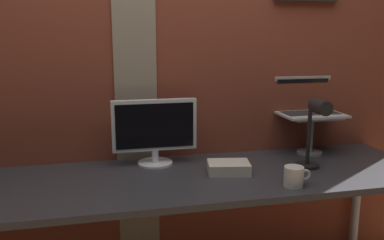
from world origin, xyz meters
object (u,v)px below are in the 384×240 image
object	(u,v)px
desk_lamp	(315,126)
coffee_mug	(294,177)
monitor	(155,129)
laptop	(306,104)

from	to	relation	value
desk_lamp	coffee_mug	xyz separation A→B (m)	(-0.19, -0.18, -0.18)
monitor	desk_lamp	size ratio (longest dim) A/B	1.20
desk_lamp	coffee_mug	world-z (taller)	desk_lamp
laptop	desk_lamp	distance (m)	0.36
monitor	coffee_mug	bearing A→B (deg)	-39.00
laptop	desk_lamp	xyz separation A→B (m)	(-0.13, -0.34, -0.05)
monitor	desk_lamp	xyz separation A→B (m)	(0.75, -0.27, 0.03)
coffee_mug	desk_lamp	bearing A→B (deg)	43.42
monitor	desk_lamp	distance (m)	0.79
laptop	coffee_mug	size ratio (longest dim) A/B	2.80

